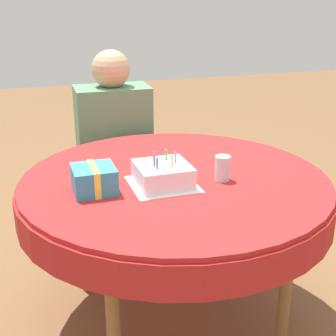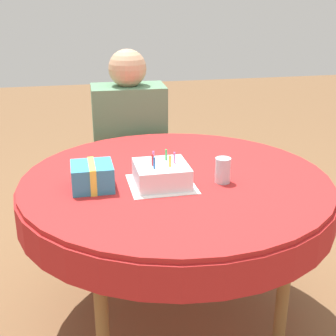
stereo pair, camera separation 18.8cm
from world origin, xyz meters
TOP-DOWN VIEW (x-y plane):
  - ground_plane at (0.00, 0.00)m, footprint 12.00×12.00m
  - dining_table at (0.00, 0.00)m, footprint 1.29×1.29m
  - chair at (-0.08, 0.91)m, footprint 0.38×0.38m
  - person at (-0.08, 0.83)m, footprint 0.42×0.36m
  - napkin at (-0.07, -0.06)m, footprint 0.26×0.26m
  - birthday_cake at (-0.07, -0.06)m, footprint 0.21×0.21m
  - drinking_glass at (0.17, -0.09)m, footprint 0.06×0.06m
  - gift_box at (-0.34, -0.05)m, footprint 0.16×0.16m

SIDE VIEW (x-z plane):
  - ground_plane at x=0.00m, z-range 0.00..0.00m
  - chair at x=-0.08m, z-range 0.03..0.92m
  - dining_table at x=0.00m, z-range 0.27..0.97m
  - person at x=-0.08m, z-range 0.12..1.24m
  - napkin at x=-0.07m, z-range 0.70..0.70m
  - birthday_cake at x=-0.07m, z-range 0.68..0.81m
  - gift_box at x=-0.34m, z-range 0.70..0.80m
  - drinking_glass at x=0.17m, z-range 0.70..0.80m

